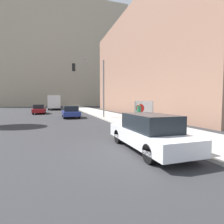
{
  "coord_description": "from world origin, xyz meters",
  "views": [
    {
      "loc": [
        -3.11,
        -5.93,
        2.02
      ],
      "look_at": [
        0.36,
        4.53,
        1.3
      ],
      "focal_mm": 28.0,
      "sensor_mm": 36.0,
      "label": 1
    }
  ],
  "objects": [
    {
      "name": "seated_protester",
      "position": [
        2.81,
        3.29,
        0.76
      ],
      "size": [
        0.92,
        0.77,
        1.17
      ],
      "rotation": [
        0.0,
        0.0,
        0.25
      ],
      "color": "#474C56",
      "rests_on": "sidewalk_curb"
    },
    {
      "name": "parked_car_curbside",
      "position": [
        0.51,
        0.27,
        0.73
      ],
      "size": [
        1.71,
        4.61,
        1.48
      ],
      "color": "silver",
      "rests_on": "ground_plane"
    },
    {
      "name": "ground_plane",
      "position": [
        0.0,
        0.0,
        0.0
      ],
      "size": [
        160.0,
        160.0,
        0.0
      ],
      "primitive_type": "plane",
      "color": "#303033"
    },
    {
      "name": "car_on_road_nearest",
      "position": [
        -1.27,
        15.23,
        0.7
      ],
      "size": [
        1.85,
        4.37,
        1.39
      ],
      "color": "navy",
      "rests_on": "ground_plane"
    },
    {
      "name": "traffic_light_pole",
      "position": [
        1.09,
        13.57,
        4.45
      ],
      "size": [
        3.4,
        3.16,
        6.37
      ],
      "color": "slate",
      "rests_on": "sidewalk_curb"
    },
    {
      "name": "building_backdrop_right",
      "position": [
        12.33,
        18.63,
        7.8
      ],
      "size": [
        10.0,
        32.0,
        15.61
      ],
      "color": "#936B56",
      "rests_on": "ground_plane"
    },
    {
      "name": "building_backdrop_far",
      "position": [
        -2.0,
        62.82,
        19.12
      ],
      "size": [
        52.0,
        12.0,
        38.24
      ],
      "color": "tan",
      "rests_on": "ground_plane"
    },
    {
      "name": "city_bus_on_road",
      "position": [
        -3.11,
        36.57,
        1.8
      ],
      "size": [
        2.52,
        10.25,
        3.12
      ],
      "color": "silver",
      "rests_on": "ground_plane"
    },
    {
      "name": "jogger_on_sidewalk",
      "position": [
        3.39,
        6.73,
        0.97
      ],
      "size": [
        0.34,
        0.34,
        1.64
      ],
      "rotation": [
        0.0,
        0.0,
        3.79
      ],
      "color": "#334775",
      "rests_on": "sidewalk_curb"
    },
    {
      "name": "protest_banner",
      "position": [
        4.03,
        7.1,
        1.12
      ],
      "size": [
        1.75,
        0.06,
        1.85
      ],
      "color": "slate",
      "rests_on": "sidewalk_curb"
    },
    {
      "name": "car_on_road_midblock",
      "position": [
        -5.29,
        23.02,
        0.71
      ],
      "size": [
        1.71,
        4.74,
        1.42
      ],
      "color": "maroon",
      "rests_on": "ground_plane"
    },
    {
      "name": "sidewalk_curb",
      "position": [
        3.74,
        15.0,
        0.07
      ],
      "size": [
        4.0,
        90.0,
        0.14
      ],
      "primitive_type": "cube",
      "color": "#B7B2A8",
      "rests_on": "ground_plane"
    }
  ]
}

